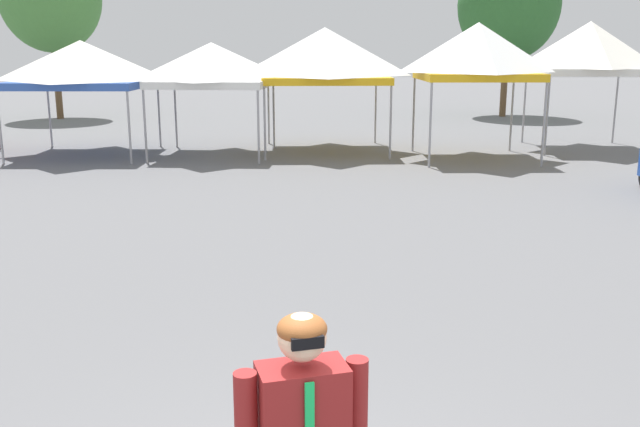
{
  "coord_description": "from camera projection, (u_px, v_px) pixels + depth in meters",
  "views": [
    {
      "loc": [
        0.26,
        -3.11,
        2.96
      ],
      "look_at": [
        0.04,
        3.88,
        1.3
      ],
      "focal_mm": 39.28,
      "sensor_mm": 36.0,
      "label": 1
    }
  ],
  "objects": [
    {
      "name": "canopy_tent_behind_right",
      "position": [
        478.0,
        51.0,
        18.52
      ],
      "size": [
        3.15,
        3.15,
        3.61
      ],
      "color": "#9E9EA3",
      "rests_on": "ground"
    },
    {
      "name": "tree_behind_tents_left",
      "position": [
        509.0,
        5.0,
        29.83
      ],
      "size": [
        4.32,
        4.32,
        7.13
      ],
      "color": "brown",
      "rests_on": "ground"
    },
    {
      "name": "canopy_tent_behind_center",
      "position": [
        325.0,
        55.0,
        19.95
      ],
      "size": [
        3.79,
        3.79,
        3.53
      ],
      "color": "#9E9EA3",
      "rests_on": "ground"
    },
    {
      "name": "canopy_tent_behind_left",
      "position": [
        589.0,
        48.0,
        20.31
      ],
      "size": [
        3.06,
        3.06,
        3.7
      ],
      "color": "#9E9EA3",
      "rests_on": "ground"
    },
    {
      "name": "canopy_tent_far_right",
      "position": [
        212.0,
        65.0,
        19.24
      ],
      "size": [
        3.25,
        3.25,
        3.1
      ],
      "color": "#9E9EA3",
      "rests_on": "ground"
    },
    {
      "name": "canopy_tent_far_left",
      "position": [
        82.0,
        64.0,
        19.29
      ],
      "size": [
        3.6,
        3.6,
        3.16
      ],
      "color": "#9E9EA3",
      "rests_on": "ground"
    }
  ]
}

